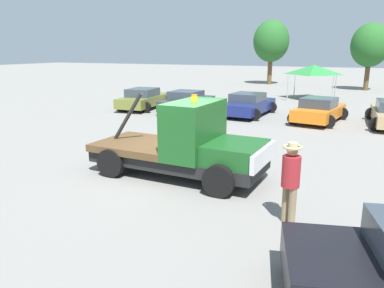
# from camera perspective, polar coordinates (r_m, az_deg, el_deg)

# --- Properties ---
(ground_plane) EXTENTS (160.00, 160.00, 0.00)m
(ground_plane) POSITION_cam_1_polar(r_m,az_deg,el_deg) (11.69, -2.25, -4.75)
(ground_plane) COLOR gray
(tow_truck) EXTENTS (5.52, 2.54, 2.54)m
(tow_truck) POSITION_cam_1_polar(r_m,az_deg,el_deg) (11.26, -0.77, -0.29)
(tow_truck) COLOR black
(tow_truck) RESTS_ON ground
(person_near_truck) EXTENTS (0.42, 0.42, 1.87)m
(person_near_truck) POSITION_cam_1_polar(r_m,az_deg,el_deg) (8.46, 14.81, -4.83)
(person_near_truck) COLOR #847051
(person_near_truck) RESTS_ON ground
(parked_car_olive) EXTENTS (2.74, 5.00, 1.34)m
(parked_car_olive) POSITION_cam_1_polar(r_m,az_deg,el_deg) (25.11, -7.32, 6.87)
(parked_car_olive) COLOR olive
(parked_car_olive) RESTS_ON ground
(parked_car_charcoal) EXTENTS (2.60, 4.44, 1.34)m
(parked_car_charcoal) POSITION_cam_1_polar(r_m,az_deg,el_deg) (23.39, -0.74, 6.45)
(parked_car_charcoal) COLOR #2D2D33
(parked_car_charcoal) RESTS_ON ground
(parked_car_navy) EXTENTS (2.73, 4.65, 1.34)m
(parked_car_navy) POSITION_cam_1_polar(r_m,az_deg,el_deg) (22.44, 8.60, 5.97)
(parked_car_navy) COLOR navy
(parked_car_navy) RESTS_ON ground
(parked_car_orange) EXTENTS (2.88, 4.48, 1.34)m
(parked_car_orange) POSITION_cam_1_polar(r_m,az_deg,el_deg) (21.19, 18.79, 4.89)
(parked_car_orange) COLOR orange
(parked_car_orange) RESTS_ON ground
(canopy_tent_green) EXTENTS (3.32, 3.32, 2.66)m
(canopy_tent_green) POSITION_cam_1_polar(r_m,az_deg,el_deg) (31.08, 18.05, 10.72)
(canopy_tent_green) COLOR #9E9EA3
(canopy_tent_green) RESTS_ON ground
(tree_left) EXTENTS (3.92, 3.92, 6.99)m
(tree_left) POSITION_cam_1_polar(r_m,az_deg,el_deg) (43.62, 11.98, 15.06)
(tree_left) COLOR brown
(tree_left) RESTS_ON ground
(tree_center) EXTENTS (3.50, 3.50, 6.25)m
(tree_center) POSITION_cam_1_polar(r_m,az_deg,el_deg) (39.81, 25.53, 13.42)
(tree_center) COLOR brown
(tree_center) RESTS_ON ground
(traffic_cone) EXTENTS (0.40, 0.40, 0.55)m
(traffic_cone) POSITION_cam_1_polar(r_m,az_deg,el_deg) (16.60, -3.43, 1.85)
(traffic_cone) COLOR black
(traffic_cone) RESTS_ON ground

